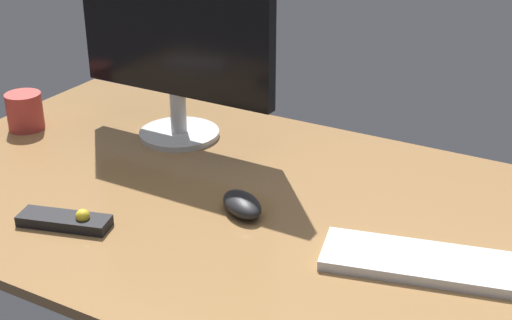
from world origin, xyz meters
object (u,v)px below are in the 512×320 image
computer_mouse (242,204)px  coffee_mug (25,111)px  media_remote (66,220)px  monitor (174,19)px  keyboard (433,264)px

computer_mouse → coffee_mug: size_ratio=1.20×
media_remote → coffee_mug: coffee_mug is taller
monitor → coffee_mug: monitor is taller
media_remote → computer_mouse: bearing=21.6°
media_remote → coffee_mug: size_ratio=2.01×
computer_mouse → media_remote: size_ratio=0.60×
monitor → media_remote: 51.31cm
computer_mouse → coffee_mug: 65.93cm
keyboard → media_remote: (-61.58, -18.87, 0.23)cm
keyboard → computer_mouse: computer_mouse is taller
monitor → coffee_mug: 43.59cm
monitor → computer_mouse: (30.82, -23.98, -25.73)cm
keyboard → computer_mouse: 36.41cm
media_remote → coffee_mug: bearing=126.8°
keyboard → computer_mouse: (-36.39, 0.77, 0.93)cm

